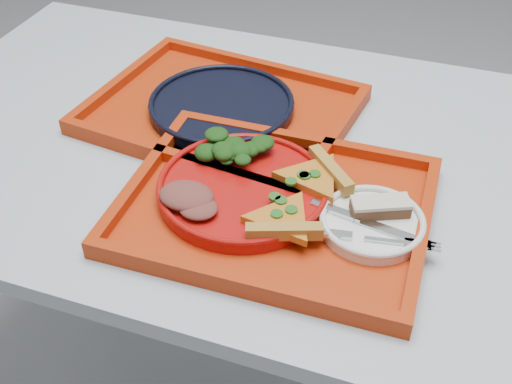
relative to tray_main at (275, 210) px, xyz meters
The scene contains 13 objects.
table 0.18m from the tray_main, 68.83° to the left, with size 1.60×0.80×0.75m.
tray_main is the anchor object (origin of this frame).
tray_far 0.28m from the tray_main, 128.32° to the left, with size 0.45×0.35×0.01m, color #AD2909.
dinner_plate 0.06m from the tray_main, 169.70° to the left, with size 0.26×0.26×0.02m, color #AB0E0B.
side_plate 0.15m from the tray_main, ahead, with size 0.15×0.15×0.01m, color white.
navy_plate 0.28m from the tray_main, 128.32° to the left, with size 0.26×0.26×0.02m, color black.
pizza_slice_a 0.06m from the tray_main, 60.97° to the right, with size 0.12×0.10×0.02m, color gold, non-canonical shape.
pizza_slice_b 0.08m from the tray_main, 54.67° to the left, with size 0.13×0.11×0.02m, color gold, non-canonical shape.
salad_heap 0.13m from the tray_main, 140.44° to the left, with size 0.09×0.08×0.05m, color black.
meat_portion 0.14m from the tray_main, 156.02° to the right, with size 0.08×0.07×0.02m, color brown.
dessert_bar 0.16m from the tray_main, ahead, with size 0.09×0.06×0.02m.
knife 0.15m from the tray_main, ahead, with size 0.18×0.02×0.01m, color silver.
fork 0.15m from the tray_main, 16.34° to the right, with size 0.18×0.02×0.01m, color silver.
Camera 1 is at (0.15, -0.84, 1.40)m, focal length 45.00 mm.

